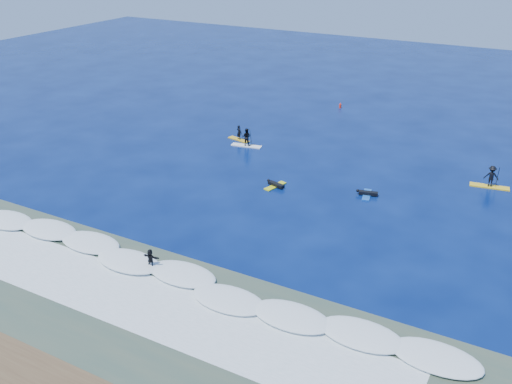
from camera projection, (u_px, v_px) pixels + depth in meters
The scene contains 11 objects.
ground at pixel (244, 213), 44.49m from camera, with size 160.00×160.00×0.00m, color #031243.
shallow_water at pixel (125, 308), 33.37m from camera, with size 90.00×13.00×0.01m, color #374B3E.
breaking_wave at pixel (166, 275), 36.55m from camera, with size 40.00×6.00×0.30m, color white.
whitewater at pixel (136, 300), 34.17m from camera, with size 34.00×5.00×0.02m, color silver.
sup_paddler_left at pixel (239, 135), 59.60m from camera, with size 2.72×1.27×1.85m.
sup_paddler_center at pixel (247, 139), 57.80m from camera, with size 3.23×1.30×2.20m.
sup_paddler_right at pixel (491, 178), 48.61m from camera, with size 3.32×1.28×2.27m.
prone_paddler_near at pixel (275, 185), 49.01m from camera, with size 1.81×2.37×0.48m.
prone_paddler_far at pixel (367, 194), 47.40m from camera, with size 1.81×2.36×0.48m.
wave_surfer at pixel (151, 259), 36.84m from camera, with size 1.90×0.65×1.36m.
marker_buoy at pixel (340, 106), 70.34m from camera, with size 0.29×0.29×0.70m.
Camera 1 is at (19.97, -34.25, 20.27)m, focal length 40.00 mm.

